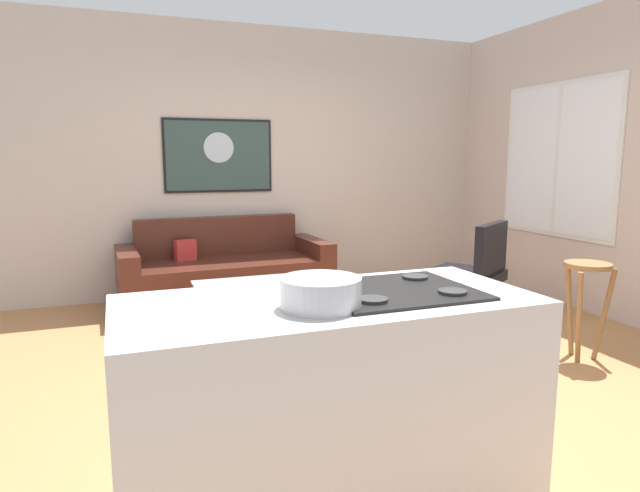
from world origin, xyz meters
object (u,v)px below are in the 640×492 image
object	(u,v)px
bar_stool	(586,286)
mixing_bowl	(321,293)
wall_painting	(219,156)
armchair	(472,272)
couch	(225,275)
coffee_table	(252,288)

from	to	relation	value
bar_stool	mixing_bowl	size ratio (longest dim) A/B	2.42
bar_stool	wall_painting	world-z (taller)	wall_painting
armchair	wall_painting	world-z (taller)	wall_painting
armchair	mixing_bowl	distance (m)	3.38
couch	bar_stool	xyz separation A→B (m)	(2.11, -2.44, 0.25)
couch	mixing_bowl	xyz separation A→B (m)	(-0.33, -3.54, 0.67)
couch	coffee_table	world-z (taller)	couch
armchair	mixing_bowl	size ratio (longest dim) A/B	3.00
coffee_table	wall_painting	size ratio (longest dim) A/B	0.79
bar_stool	couch	bearing A→B (deg)	130.83
armchair	bar_stool	xyz separation A→B (m)	(0.05, -1.24, 0.13)
couch	mixing_bowl	size ratio (longest dim) A/B	7.02
couch	coffee_table	size ratio (longest dim) A/B	2.30
couch	armchair	world-z (taller)	armchair
coffee_table	armchair	xyz separation A→B (m)	(2.05, -0.08, 0.00)
armchair	bar_stool	size ratio (longest dim) A/B	1.24
mixing_bowl	wall_painting	xyz separation A→B (m)	(0.38, 3.98, 0.50)
coffee_table	wall_painting	bearing A→B (deg)	88.26
couch	coffee_table	xyz separation A→B (m)	(0.00, -1.12, 0.11)
coffee_table	mixing_bowl	size ratio (longest dim) A/B	3.05
bar_stool	mixing_bowl	distance (m)	2.70
couch	bar_stool	world-z (taller)	couch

